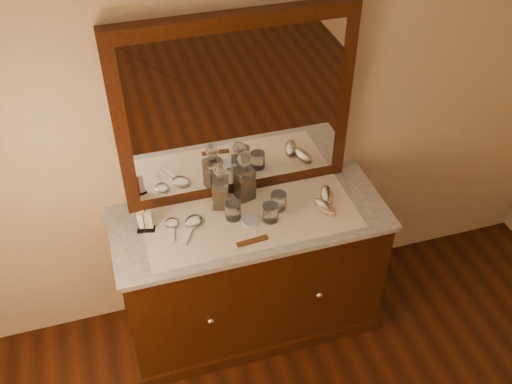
# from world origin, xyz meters

# --- Properties ---
(dresser_cabinet) EXTENTS (1.40, 0.55, 0.82)m
(dresser_cabinet) POSITION_xyz_m (0.00, 1.96, 0.41)
(dresser_cabinet) COLOR black
(dresser_cabinet) RESTS_ON floor
(dresser_plinth) EXTENTS (1.46, 0.59, 0.08)m
(dresser_plinth) POSITION_xyz_m (0.00, 1.96, 0.04)
(dresser_plinth) COLOR black
(dresser_plinth) RESTS_ON floor
(knob_left) EXTENTS (0.04, 0.04, 0.04)m
(knob_left) POSITION_xyz_m (-0.30, 1.67, 0.45)
(knob_left) COLOR silver
(knob_left) RESTS_ON dresser_cabinet
(knob_right) EXTENTS (0.04, 0.04, 0.04)m
(knob_right) POSITION_xyz_m (0.30, 1.67, 0.45)
(knob_right) COLOR silver
(knob_right) RESTS_ON dresser_cabinet
(marble_top) EXTENTS (1.44, 0.59, 0.03)m
(marble_top) POSITION_xyz_m (0.00, 1.96, 0.83)
(marble_top) COLOR silver
(marble_top) RESTS_ON dresser_cabinet
(mirror_frame) EXTENTS (1.20, 0.08, 1.00)m
(mirror_frame) POSITION_xyz_m (0.00, 2.20, 1.35)
(mirror_frame) COLOR black
(mirror_frame) RESTS_ON marble_top
(mirror_glass) EXTENTS (1.06, 0.01, 0.86)m
(mirror_glass) POSITION_xyz_m (0.00, 2.17, 1.35)
(mirror_glass) COLOR white
(mirror_glass) RESTS_ON marble_top
(lace_runner) EXTENTS (1.10, 0.45, 0.00)m
(lace_runner) POSITION_xyz_m (0.00, 1.94, 0.85)
(lace_runner) COLOR silver
(lace_runner) RESTS_ON marble_top
(pin_dish) EXTENTS (0.11, 0.11, 0.02)m
(pin_dish) POSITION_xyz_m (-0.01, 1.91, 0.86)
(pin_dish) COLOR white
(pin_dish) RESTS_ON lace_runner
(comb) EXTENTS (0.16, 0.04, 0.01)m
(comb) POSITION_xyz_m (-0.04, 1.78, 0.86)
(comb) COLOR brown
(comb) RESTS_ON lace_runner
(napkin_rack) EXTENTS (0.10, 0.07, 0.13)m
(napkin_rack) POSITION_xyz_m (-0.53, 2.01, 0.90)
(napkin_rack) COLOR black
(napkin_rack) RESTS_ON marble_top
(decanter_left) EXTENTS (0.11, 0.11, 0.28)m
(decanter_left) POSITION_xyz_m (-0.12, 2.08, 0.96)
(decanter_left) COLOR brown
(decanter_left) RESTS_ON lace_runner
(decanter_right) EXTENTS (0.11, 0.11, 0.29)m
(decanter_right) POSITION_xyz_m (0.01, 2.11, 0.96)
(decanter_right) COLOR brown
(decanter_right) RESTS_ON lace_runner
(brush_near) EXTENTS (0.12, 0.16, 0.04)m
(brush_near) POSITION_xyz_m (0.39, 1.89, 0.87)
(brush_near) COLOR #8C6F56
(brush_near) RESTS_ON lace_runner
(brush_far) EXTENTS (0.10, 0.16, 0.04)m
(brush_far) POSITION_xyz_m (0.43, 1.97, 0.87)
(brush_far) COLOR #8C6F56
(brush_far) RESTS_ON lace_runner
(hand_mirror_outer) EXTENTS (0.08, 0.19, 0.02)m
(hand_mirror_outer) POSITION_xyz_m (-0.40, 2.00, 0.86)
(hand_mirror_outer) COLOR silver
(hand_mirror_outer) RESTS_ON lace_runner
(hand_mirror_inner) EXTENTS (0.16, 0.22, 0.02)m
(hand_mirror_inner) POSITION_xyz_m (-0.30, 1.97, 0.86)
(hand_mirror_inner) COLOR silver
(hand_mirror_inner) RESTS_ON lace_runner
(tumblers) EXTENTS (0.33, 0.16, 0.09)m
(tumblers) POSITION_xyz_m (0.05, 1.95, 0.90)
(tumblers) COLOR white
(tumblers) RESTS_ON lace_runner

